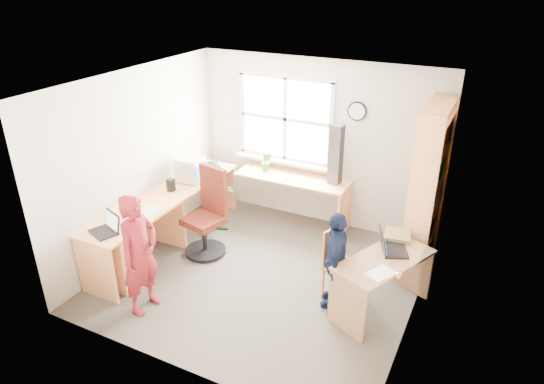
{
  "coord_description": "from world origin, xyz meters",
  "views": [
    {
      "loc": [
        2.34,
        -4.43,
        3.52
      ],
      "look_at": [
        0.0,
        0.25,
        1.05
      ],
      "focal_mm": 32.0,
      "sensor_mm": 36.0,
      "label": 1
    }
  ],
  "objects_px": {
    "swivel_chair": "(208,217)",
    "laptop_right": "(390,246)",
    "right_desk": "(383,273)",
    "person_navy": "(336,260)",
    "bookshelf": "(427,192)",
    "laptop_left": "(107,228)",
    "wooden_chair": "(340,261)",
    "potted_plant": "(266,162)",
    "crt_monitor": "(190,169)",
    "l_desk": "(161,231)",
    "person_green": "(217,198)",
    "person_red": "(140,255)",
    "cd_tower": "(336,155)"
  },
  "relations": [
    {
      "from": "swivel_chair",
      "to": "potted_plant",
      "type": "bearing_deg",
      "value": 91.14
    },
    {
      "from": "laptop_left",
      "to": "person_green",
      "type": "xyz_separation_m",
      "value": [
        0.41,
        1.64,
        -0.25
      ]
    },
    {
      "from": "cd_tower",
      "to": "wooden_chair",
      "type": "bearing_deg",
      "value": -62.46
    },
    {
      "from": "crt_monitor",
      "to": "l_desk",
      "type": "bearing_deg",
      "value": -84.2
    },
    {
      "from": "bookshelf",
      "to": "laptop_left",
      "type": "relative_size",
      "value": 5.32
    },
    {
      "from": "crt_monitor",
      "to": "potted_plant",
      "type": "bearing_deg",
      "value": 40.3
    },
    {
      "from": "l_desk",
      "to": "laptop_left",
      "type": "height_order",
      "value": "laptop_left"
    },
    {
      "from": "l_desk",
      "to": "right_desk",
      "type": "relative_size",
      "value": 2.31
    },
    {
      "from": "person_green",
      "to": "l_desk",
      "type": "bearing_deg",
      "value": -170.26
    },
    {
      "from": "bookshelf",
      "to": "laptop_right",
      "type": "relative_size",
      "value": 4.69
    },
    {
      "from": "bookshelf",
      "to": "crt_monitor",
      "type": "height_order",
      "value": "bookshelf"
    },
    {
      "from": "l_desk",
      "to": "person_navy",
      "type": "relative_size",
      "value": 2.54
    },
    {
      "from": "l_desk",
      "to": "laptop_left",
      "type": "xyz_separation_m",
      "value": [
        -0.18,
        -0.68,
        0.35
      ]
    },
    {
      "from": "swivel_chair",
      "to": "person_red",
      "type": "xyz_separation_m",
      "value": [
        0.02,
        -1.34,
        0.19
      ]
    },
    {
      "from": "bookshelf",
      "to": "person_red",
      "type": "xyz_separation_m",
      "value": [
        -2.55,
        -2.31,
        -0.31
      ]
    },
    {
      "from": "bookshelf",
      "to": "crt_monitor",
      "type": "distance_m",
      "value": 3.17
    },
    {
      "from": "bookshelf",
      "to": "laptop_right",
      "type": "bearing_deg",
      "value": -100.83
    },
    {
      "from": "wooden_chair",
      "to": "laptop_right",
      "type": "height_order",
      "value": "laptop_right"
    },
    {
      "from": "l_desk",
      "to": "wooden_chair",
      "type": "xyz_separation_m",
      "value": [
        2.27,
        0.33,
        0.02
      ]
    },
    {
      "from": "swivel_chair",
      "to": "laptop_right",
      "type": "relative_size",
      "value": 2.63
    },
    {
      "from": "l_desk",
      "to": "laptop_right",
      "type": "relative_size",
      "value": 6.59
    },
    {
      "from": "laptop_right",
      "to": "person_red",
      "type": "xyz_separation_m",
      "value": [
        -2.36,
        -1.33,
        -0.03
      ]
    },
    {
      "from": "right_desk",
      "to": "person_navy",
      "type": "bearing_deg",
      "value": -142.67
    },
    {
      "from": "l_desk",
      "to": "swivel_chair",
      "type": "distance_m",
      "value": 0.63
    },
    {
      "from": "swivel_chair",
      "to": "wooden_chair",
      "type": "height_order",
      "value": "swivel_chair"
    },
    {
      "from": "wooden_chair",
      "to": "person_navy",
      "type": "height_order",
      "value": "person_navy"
    },
    {
      "from": "cd_tower",
      "to": "person_red",
      "type": "distance_m",
      "value": 2.93
    },
    {
      "from": "swivel_chair",
      "to": "cd_tower",
      "type": "height_order",
      "value": "cd_tower"
    },
    {
      "from": "right_desk",
      "to": "laptop_right",
      "type": "height_order",
      "value": "laptop_right"
    },
    {
      "from": "person_red",
      "to": "cd_tower",
      "type": "bearing_deg",
      "value": -23.42
    },
    {
      "from": "wooden_chair",
      "to": "person_red",
      "type": "relative_size",
      "value": 0.63
    },
    {
      "from": "bookshelf",
      "to": "potted_plant",
      "type": "bearing_deg",
      "value": 173.9
    },
    {
      "from": "swivel_chair",
      "to": "person_navy",
      "type": "distance_m",
      "value": 1.91
    },
    {
      "from": "l_desk",
      "to": "crt_monitor",
      "type": "height_order",
      "value": "crt_monitor"
    },
    {
      "from": "crt_monitor",
      "to": "person_navy",
      "type": "height_order",
      "value": "person_navy"
    },
    {
      "from": "bookshelf",
      "to": "laptop_left",
      "type": "distance_m",
      "value": 3.81
    },
    {
      "from": "wooden_chair",
      "to": "l_desk",
      "type": "bearing_deg",
      "value": -152.3
    },
    {
      "from": "person_green",
      "to": "laptop_right",
      "type": "bearing_deg",
      "value": -77.46
    },
    {
      "from": "bookshelf",
      "to": "crt_monitor",
      "type": "xyz_separation_m",
      "value": [
        -3.13,
        -0.54,
        -0.08
      ]
    },
    {
      "from": "crt_monitor",
      "to": "laptop_left",
      "type": "xyz_separation_m",
      "value": [
        -0.01,
        -1.61,
        -0.12
      ]
    },
    {
      "from": "l_desk",
      "to": "laptop_left",
      "type": "bearing_deg",
      "value": -105.03
    },
    {
      "from": "laptop_left",
      "to": "potted_plant",
      "type": "height_order",
      "value": "potted_plant"
    },
    {
      "from": "bookshelf",
      "to": "laptop_right",
      "type": "xyz_separation_m",
      "value": [
        -0.19,
        -0.98,
        -0.28
      ]
    },
    {
      "from": "person_red",
      "to": "crt_monitor",
      "type": "bearing_deg",
      "value": 20.31
    },
    {
      "from": "swivel_chair",
      "to": "laptop_right",
      "type": "distance_m",
      "value": 2.39
    },
    {
      "from": "cd_tower",
      "to": "person_navy",
      "type": "xyz_separation_m",
      "value": [
        0.6,
        -1.59,
        -0.59
      ]
    },
    {
      "from": "right_desk",
      "to": "wooden_chair",
      "type": "height_order",
      "value": "wooden_chair"
    },
    {
      "from": "person_red",
      "to": "person_navy",
      "type": "height_order",
      "value": "person_red"
    },
    {
      "from": "laptop_right",
      "to": "cd_tower",
      "type": "relative_size",
      "value": 0.54
    },
    {
      "from": "right_desk",
      "to": "wooden_chair",
      "type": "distance_m",
      "value": 0.5
    }
  ]
}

